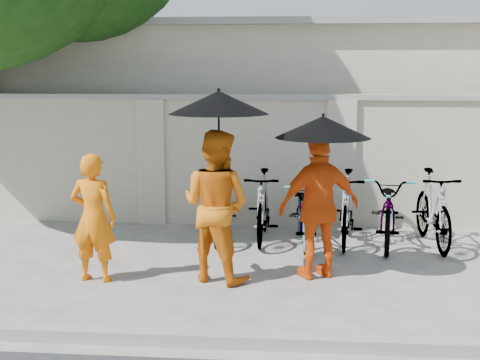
{
  "coord_description": "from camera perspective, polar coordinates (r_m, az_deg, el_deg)",
  "views": [
    {
      "loc": [
        1.35,
        -7.36,
        2.47
      ],
      "look_at": [
        0.62,
        0.84,
        1.1
      ],
      "focal_mm": 50.0,
      "sensor_mm": 36.0,
      "label": 1
    }
  ],
  "objects": [
    {
      "name": "ground",
      "position": [
        7.88,
        -5.11,
        -8.86
      ],
      "size": [
        80.0,
        80.0,
        0.0
      ],
      "primitive_type": "plane",
      "color": "#B3A694"
    },
    {
      "name": "kerb",
      "position": [
        6.3,
        -7.91,
        -13.15
      ],
      "size": [
        40.0,
        0.16,
        0.12
      ],
      "primitive_type": "cube",
      "color": "gray",
      "rests_on": "ground"
    },
    {
      "name": "compound_wall",
      "position": [
        10.67,
        3.16,
        1.52
      ],
      "size": [
        20.0,
        0.3,
        2.0
      ],
      "primitive_type": "cube",
      "color": "beige",
      "rests_on": "ground"
    },
    {
      "name": "building_behind",
      "position": [
        14.4,
        7.71,
        5.91
      ],
      "size": [
        14.0,
        6.0,
        3.2
      ],
      "primitive_type": "cube",
      "color": "beige",
      "rests_on": "ground"
    },
    {
      "name": "monk_left",
      "position": [
        7.98,
        -12.41,
        -3.16
      ],
      "size": [
        0.59,
        0.43,
        1.52
      ],
      "primitive_type": "imported",
      "rotation": [
        0.0,
        0.0,
        3.02
      ],
      "color": "orange",
      "rests_on": "ground"
    },
    {
      "name": "monk_center",
      "position": [
        7.82,
        -2.08,
        -2.2
      ],
      "size": [
        1.07,
        0.97,
        1.78
      ],
      "primitive_type": "imported",
      "rotation": [
        0.0,
        0.0,
        2.72
      ],
      "color": "orange",
      "rests_on": "ground"
    },
    {
      "name": "parasol_center",
      "position": [
        7.58,
        -1.83,
        6.63
      ],
      "size": [
        1.14,
        1.14,
        1.22
      ],
      "color": "black",
      "rests_on": "ground"
    },
    {
      "name": "monk_right",
      "position": [
        7.95,
        6.79,
        -2.29
      ],
      "size": [
        1.09,
        0.79,
        1.72
      ],
      "primitive_type": "imported",
      "rotation": [
        0.0,
        0.0,
        3.56
      ],
      "color": "#E94D0D",
      "rests_on": "ground"
    },
    {
      "name": "parasol_right",
      "position": [
        7.73,
        7.09,
        4.51
      ],
      "size": [
        1.1,
        1.1,
        0.96
      ],
      "color": "black",
      "rests_on": "ground"
    },
    {
      "name": "bike_0",
      "position": [
        9.75,
        -1.55,
        -2.52
      ],
      "size": [
        0.64,
        1.72,
        0.9
      ],
      "primitive_type": "imported",
      "rotation": [
        0.0,
        0.0,
        0.03
      ],
      "color": "gray",
      "rests_on": "ground"
    },
    {
      "name": "bike_1",
      "position": [
        9.66,
        1.96,
        -2.25
      ],
      "size": [
        0.51,
        1.71,
        1.02
      ],
      "primitive_type": "imported",
      "rotation": [
        0.0,
        0.0,
        -0.02
      ],
      "color": "gray",
      "rests_on": "ground"
    },
    {
      "name": "bike_2",
      "position": [
        9.51,
        5.51,
        -2.76
      ],
      "size": [
        0.73,
        1.81,
        0.93
      ],
      "primitive_type": "imported",
      "rotation": [
        0.0,
        0.0,
        0.07
      ],
      "color": "gray",
      "rests_on": "ground"
    },
    {
      "name": "bike_3",
      "position": [
        9.6,
        9.09,
        -2.38
      ],
      "size": [
        0.68,
        1.78,
        1.04
      ],
      "primitive_type": "imported",
      "rotation": [
        0.0,
        0.0,
        -0.11
      ],
      "color": "gray",
      "rests_on": "ground"
    },
    {
      "name": "bike_4",
      "position": [
        9.67,
        12.62,
        -2.48
      ],
      "size": [
        0.92,
        2.01,
        1.02
      ],
      "primitive_type": "imported",
      "rotation": [
        0.0,
        0.0,
        -0.13
      ],
      "color": "gray",
      "rests_on": "ground"
    },
    {
      "name": "bike_5",
      "position": [
        9.73,
        16.15,
        -2.39
      ],
      "size": [
        0.63,
        1.82,
        1.07
      ],
      "primitive_type": "imported",
      "rotation": [
        0.0,
        0.0,
        0.07
      ],
      "color": "gray",
      "rests_on": "ground"
    }
  ]
}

